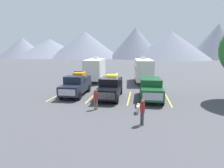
% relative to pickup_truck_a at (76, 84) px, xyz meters
% --- Properties ---
extents(ground_plane, '(240.00, 240.00, 0.00)m').
position_rel_pickup_truck_a_xyz_m(ground_plane, '(3.84, 0.54, -1.16)').
color(ground_plane, '#47474C').
extents(pickup_truck_a, '(2.16, 5.35, 2.51)m').
position_rel_pickup_truck_a_xyz_m(pickup_truck_a, '(0.00, 0.00, 0.00)').
color(pickup_truck_a, black).
rests_on(pickup_truck_a, ground).
extents(pickup_truck_b, '(2.17, 5.52, 2.46)m').
position_rel_pickup_truck_a_xyz_m(pickup_truck_b, '(3.84, -0.59, -0.02)').
color(pickup_truck_b, black).
rests_on(pickup_truck_b, ground).
extents(pickup_truck_c, '(2.20, 5.52, 2.10)m').
position_rel_pickup_truck_a_xyz_m(pickup_truck_c, '(7.95, -0.50, -0.03)').
color(pickup_truck_c, '#144723').
rests_on(pickup_truck_c, ground).
extents(lot_stripe_a, '(0.12, 5.50, 0.01)m').
position_rel_pickup_truck_a_xyz_m(lot_stripe_a, '(-2.01, -0.41, -1.16)').
color(lot_stripe_a, gold).
rests_on(lot_stripe_a, ground).
extents(lot_stripe_b, '(0.12, 5.50, 0.01)m').
position_rel_pickup_truck_a_xyz_m(lot_stripe_b, '(1.89, -0.41, -1.16)').
color(lot_stripe_b, gold).
rests_on(lot_stripe_b, ground).
extents(lot_stripe_c, '(0.12, 5.50, 0.01)m').
position_rel_pickup_truck_a_xyz_m(lot_stripe_c, '(5.79, -0.41, -1.16)').
color(lot_stripe_c, gold).
rests_on(lot_stripe_c, ground).
extents(lot_stripe_d, '(0.12, 5.50, 0.01)m').
position_rel_pickup_truck_a_xyz_m(lot_stripe_d, '(9.69, -0.41, -1.16)').
color(lot_stripe_d, gold).
rests_on(lot_stripe_d, ground).
extents(camper_trailer_a, '(2.86, 7.96, 3.69)m').
position_rel_pickup_truck_a_xyz_m(camper_trailer_a, '(-0.02, 8.65, 0.78)').
color(camper_trailer_a, silver).
rests_on(camper_trailer_a, ground).
extents(camper_trailer_b, '(2.79, 7.97, 3.71)m').
position_rel_pickup_truck_a_xyz_m(camper_trailer_b, '(7.28, 8.58, 0.80)').
color(camper_trailer_b, silver).
rests_on(camper_trailer_b, ground).
extents(person_a, '(0.38, 0.23, 1.71)m').
position_rel_pickup_truck_a_xyz_m(person_a, '(3.28, -4.66, -0.18)').
color(person_a, '#726047').
rests_on(person_a, ground).
extents(person_b, '(0.31, 0.34, 1.75)m').
position_rel_pickup_truck_a_xyz_m(person_b, '(7.07, -7.34, -0.15)').
color(person_b, '#3F3F42').
rests_on(person_b, ground).
extents(dog, '(0.30, 0.91, 0.72)m').
position_rel_pickup_truck_a_xyz_m(dog, '(6.77, -4.91, -0.68)').
color(dog, beige).
rests_on(dog, ground).
extents(mountain_ridge, '(148.54, 42.41, 17.52)m').
position_rel_pickup_truck_a_xyz_m(mountain_ridge, '(9.07, 77.87, 5.97)').
color(mountain_ridge, slate).
rests_on(mountain_ridge, ground).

